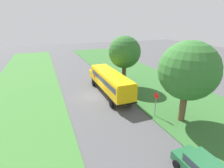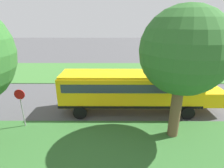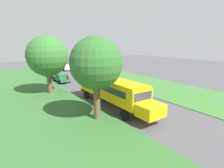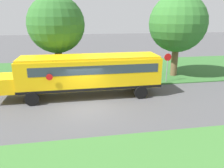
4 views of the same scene
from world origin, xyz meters
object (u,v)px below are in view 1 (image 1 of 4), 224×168
Objects in this scene: oak_tree_beside_bus at (125,52)px; oak_tree_roadside_mid at (188,70)px; school_bus at (110,81)px; stop_sign at (156,102)px.

oak_tree_roadside_mid reaches higher than oak_tree_beside_bus.
school_bus is at bearing -64.48° from oak_tree_roadside_mid.
school_bus is 5.21m from oak_tree_beside_bus.
oak_tree_roadside_mid is 4.43m from stop_sign.
oak_tree_roadside_mid reaches higher than stop_sign.
school_bus is 10.70m from oak_tree_roadside_mid.
oak_tree_beside_bus is 10.42m from stop_sign.
school_bus is 1.53× the size of oak_tree_roadside_mid.
oak_tree_roadside_mid reaches higher than school_bus.
oak_tree_beside_bus is at bearing -95.56° from stop_sign.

